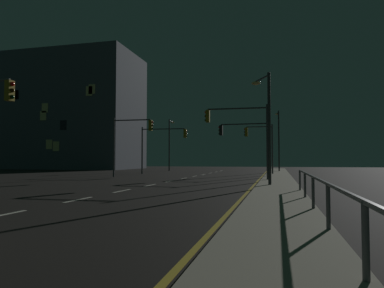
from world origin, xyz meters
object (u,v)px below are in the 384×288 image
(street_lamp_median, at_px, (170,140))
(traffic_light_near_right, at_px, (260,139))
(traffic_light_mid_left, at_px, (162,140))
(street_lamp_mid_block, at_px, (266,117))
(traffic_light_far_center, at_px, (245,137))
(traffic_light_far_left, at_px, (240,126))
(building_distant, at_px, (76,113))
(street_lamp_corner, at_px, (279,135))
(traffic_light_near_left, at_px, (131,135))

(street_lamp_median, bearing_deg, traffic_light_near_right, -38.68)
(traffic_light_mid_left, bearing_deg, street_lamp_mid_block, -52.41)
(street_lamp_median, bearing_deg, street_lamp_mid_block, -61.41)
(traffic_light_near_right, xyz_separation_m, traffic_light_far_center, (-1.12, -5.16, -0.05))
(traffic_light_far_left, bearing_deg, building_distant, 138.33)
(traffic_light_far_center, xyz_separation_m, street_lamp_corner, (3.05, 14.20, 1.06))
(traffic_light_near_right, height_order, traffic_light_mid_left, traffic_light_near_right)
(traffic_light_far_left, relative_size, street_lamp_median, 0.76)
(street_lamp_mid_block, bearing_deg, traffic_light_mid_left, 127.59)
(traffic_light_mid_left, distance_m, street_lamp_median, 11.33)
(traffic_light_near_right, relative_size, street_lamp_mid_block, 0.78)
(street_lamp_mid_block, bearing_deg, street_lamp_corner, 88.18)
(traffic_light_near_left, bearing_deg, street_lamp_median, 96.16)
(traffic_light_far_left, height_order, traffic_light_near_right, traffic_light_far_left)
(street_lamp_corner, bearing_deg, traffic_light_near_right, -102.07)
(street_lamp_median, bearing_deg, building_distant, 160.59)
(traffic_light_near_left, relative_size, building_distant, 0.25)
(traffic_light_far_center, xyz_separation_m, street_lamp_mid_block, (2.26, -10.57, 0.51))
(traffic_light_mid_left, xyz_separation_m, street_lamp_corner, (12.53, 9.51, 0.97))
(traffic_light_far_left, relative_size, building_distant, 0.26)
(traffic_light_far_center, relative_size, street_lamp_median, 0.68)
(traffic_light_far_left, distance_m, street_lamp_mid_block, 5.40)
(street_lamp_corner, bearing_deg, traffic_light_far_left, -98.37)
(traffic_light_near_left, distance_m, street_lamp_median, 18.22)
(traffic_light_near_right, height_order, building_distant, building_distant)
(traffic_light_far_center, distance_m, street_lamp_corner, 14.56)
(traffic_light_near_right, xyz_separation_m, street_lamp_corner, (1.93, 9.04, 1.01))
(street_lamp_corner, bearing_deg, traffic_light_far_center, -102.12)
(traffic_light_mid_left, bearing_deg, traffic_light_near_left, -95.00)
(traffic_light_mid_left, bearing_deg, building_distant, 140.94)
(building_distant, bearing_deg, traffic_light_near_right, -28.07)
(traffic_light_near_right, distance_m, traffic_light_mid_left, 10.61)
(traffic_light_near_left, bearing_deg, traffic_light_near_right, 33.95)
(traffic_light_near_left, xyz_separation_m, street_lamp_corner, (13.15, 16.59, 0.89))
(street_lamp_median, relative_size, building_distant, 0.34)
(traffic_light_near_right, height_order, street_lamp_mid_block, street_lamp_mid_block)
(traffic_light_mid_left, height_order, street_lamp_corner, street_lamp_corner)
(building_distant, bearing_deg, traffic_light_far_left, -41.67)
(street_lamp_mid_block, bearing_deg, building_distant, 135.55)
(traffic_light_far_left, bearing_deg, traffic_light_near_left, 162.60)
(street_lamp_corner, relative_size, building_distant, 0.36)
(traffic_light_far_left, distance_m, traffic_light_mid_left, 14.09)
(street_lamp_median, height_order, building_distant, building_distant)
(traffic_light_far_center, xyz_separation_m, street_lamp_median, (-12.06, 15.71, 0.75))
(street_lamp_corner, xyz_separation_m, street_lamp_median, (-15.11, 1.51, -0.31))
(building_distant, bearing_deg, street_lamp_corner, -13.61)
(street_lamp_corner, distance_m, street_lamp_median, 15.19)
(traffic_light_far_left, xyz_separation_m, street_lamp_corner, (2.91, 19.80, 0.63))
(street_lamp_median, bearing_deg, traffic_light_near_left, -83.84)
(street_lamp_corner, relative_size, street_lamp_mid_block, 1.17)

